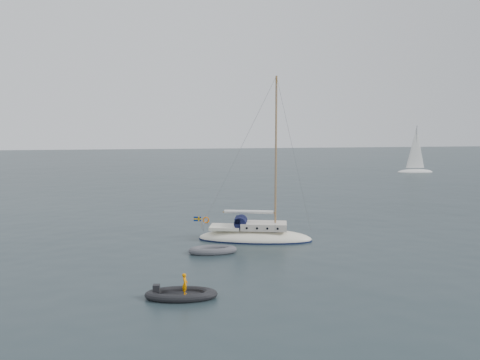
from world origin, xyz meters
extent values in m
plane|color=black|center=(0.00, 0.00, 0.00)|extent=(300.00, 300.00, 0.00)
ellipsoid|color=white|center=(-1.64, 0.81, 0.14)|extent=(8.11, 2.52, 1.35)
cube|color=beige|center=(-1.01, 0.81, 1.06)|extent=(3.25, 1.71, 0.50)
cube|color=white|center=(-3.80, 0.81, 0.92)|extent=(2.16, 1.71, 0.23)
cylinder|color=#101334|center=(-2.67, 0.81, 1.31)|extent=(0.87, 1.49, 0.87)
cube|color=#101334|center=(-2.85, 0.81, 1.49)|extent=(0.41, 1.49, 0.36)
cylinder|color=olive|center=(-0.19, 0.81, 6.22)|extent=(0.14, 0.14, 10.82)
cylinder|color=olive|center=(-0.19, 0.81, 6.76)|extent=(0.05, 1.98, 0.05)
cylinder|color=olive|center=(-2.09, 0.81, 2.03)|extent=(3.79, 0.09, 0.09)
cylinder|color=silver|center=(-2.09, 0.81, 2.07)|extent=(3.52, 0.25, 0.25)
cylinder|color=gray|center=(-5.24, 0.81, 1.31)|extent=(0.04, 1.98, 0.04)
torus|color=#E06402|center=(-5.29, 1.36, 1.31)|extent=(0.49, 0.09, 0.49)
cylinder|color=olive|center=(-5.56, 0.81, 1.22)|extent=(0.03, 0.03, 0.81)
cube|color=navy|center=(-5.83, 0.81, 1.49)|extent=(0.54, 0.02, 0.34)
cube|color=#FFB704|center=(-5.83, 0.81, 1.49)|extent=(0.56, 0.03, 0.08)
cube|color=#FFB704|center=(-5.73, 0.81, 1.49)|extent=(0.08, 0.03, 0.36)
cylinder|color=black|center=(-2.18, 1.68, 1.06)|extent=(0.16, 0.05, 0.16)
cylinder|color=black|center=(-2.18, -0.05, 1.06)|extent=(0.16, 0.05, 0.16)
cylinder|color=black|center=(-1.46, 1.68, 1.06)|extent=(0.16, 0.05, 0.16)
cylinder|color=black|center=(-1.46, -0.05, 1.06)|extent=(0.16, 0.05, 0.16)
cylinder|color=black|center=(-0.74, 1.68, 1.06)|extent=(0.16, 0.05, 0.16)
cylinder|color=black|center=(-0.74, -0.05, 1.06)|extent=(0.16, 0.05, 0.16)
cylinder|color=black|center=(-0.01, 1.68, 1.06)|extent=(0.16, 0.05, 0.16)
cylinder|color=black|center=(-0.01, -0.05, 1.06)|extent=(0.16, 0.05, 0.16)
cube|color=#55555B|center=(-5.09, -2.08, 0.14)|extent=(1.91, 0.79, 0.11)
cube|color=black|center=(-7.57, -9.75, 0.13)|extent=(2.16, 0.90, 0.11)
cube|color=black|center=(-8.74, -9.75, 0.41)|extent=(0.32, 0.32, 0.54)
imported|color=orange|center=(-7.39, -9.75, 0.68)|extent=(0.26, 0.39, 1.04)
ellipsoid|color=silver|center=(37.99, 45.61, 0.06)|extent=(6.78, 2.26, 1.13)
cylinder|color=gray|center=(37.99, 45.61, 4.52)|extent=(0.11, 0.11, 7.91)
cone|color=silver|center=(37.93, 45.61, 4.52)|extent=(3.61, 3.61, 7.34)
camera|label=1|loc=(-8.79, -31.38, 8.07)|focal=35.00mm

